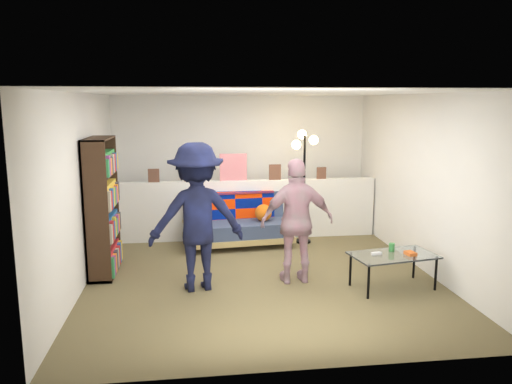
# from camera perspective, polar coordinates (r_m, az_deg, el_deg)

# --- Properties ---
(ground) EXTENTS (5.00, 5.00, 0.00)m
(ground) POSITION_cam_1_polar(r_m,az_deg,el_deg) (6.84, 0.44, -9.28)
(ground) COLOR brown
(ground) RESTS_ON ground
(room_shell) EXTENTS (4.60, 5.05, 2.45)m
(room_shell) POSITION_cam_1_polar(r_m,az_deg,el_deg) (6.94, -0.08, 5.15)
(room_shell) COLOR silver
(room_shell) RESTS_ON ground
(half_wall_ledge) EXTENTS (4.45, 0.15, 1.00)m
(half_wall_ledge) POSITION_cam_1_polar(r_m,az_deg,el_deg) (8.43, -1.23, -2.00)
(half_wall_ledge) COLOR silver
(half_wall_ledge) RESTS_ON ground
(ledge_decor) EXTENTS (2.97, 0.02, 0.45)m
(ledge_decor) POSITION_cam_1_polar(r_m,az_deg,el_deg) (8.27, -2.79, 2.51)
(ledge_decor) COLOR brown
(ledge_decor) RESTS_ON half_wall_ledge
(futon_sofa) EXTENTS (1.79, 0.99, 0.74)m
(futon_sofa) POSITION_cam_1_polar(r_m,az_deg,el_deg) (8.08, -2.04, -3.68)
(futon_sofa) COLOR tan
(futon_sofa) RESTS_ON ground
(bookshelf) EXTENTS (0.31, 0.92, 1.83)m
(bookshelf) POSITION_cam_1_polar(r_m,az_deg,el_deg) (6.96, -17.16, -2.10)
(bookshelf) COLOR black
(bookshelf) RESTS_ON ground
(coffee_table) EXTENTS (1.11, 0.73, 0.54)m
(coffee_table) POSITION_cam_1_polar(r_m,az_deg,el_deg) (6.45, 15.46, -7.13)
(coffee_table) COLOR black
(coffee_table) RESTS_ON ground
(floor_lamp) EXTENTS (0.43, 0.36, 1.84)m
(floor_lamp) POSITION_cam_1_polar(r_m,az_deg,el_deg) (8.11, 5.49, 3.25)
(floor_lamp) COLOR black
(floor_lamp) RESTS_ON ground
(person_left) EXTENTS (1.26, 0.84, 1.81)m
(person_left) POSITION_cam_1_polar(r_m,az_deg,el_deg) (6.12, -6.80, -2.86)
(person_left) COLOR black
(person_left) RESTS_ON ground
(person_right) EXTENTS (0.95, 0.43, 1.60)m
(person_right) POSITION_cam_1_polar(r_m,az_deg,el_deg) (6.34, 4.73, -3.36)
(person_right) COLOR pink
(person_right) RESTS_ON ground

